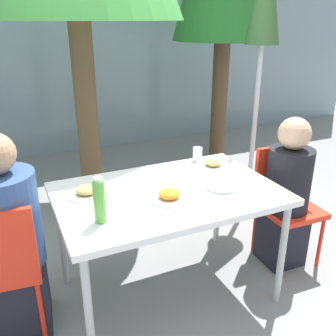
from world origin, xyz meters
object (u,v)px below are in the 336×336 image
(person_right, at_px, (286,197))
(closed_umbrella, at_px, (264,12))
(salad_bowl, at_px, (222,184))
(chair_left, at_px, (1,263))
(drinking_cup, at_px, (197,154))
(bottle, at_px, (99,201))
(person_left, at_px, (10,244))
(chair_right, at_px, (284,195))

(person_right, distance_m, closed_umbrella, 1.57)
(person_right, relative_size, closed_umbrella, 0.47)
(salad_bowl, bearing_deg, chair_left, 174.27)
(drinking_cup, bearing_deg, bottle, -147.03)
(chair_left, bearing_deg, person_left, 58.07)
(chair_left, relative_size, closed_umbrella, 0.36)
(chair_left, bearing_deg, drinking_cup, 20.46)
(closed_umbrella, bearing_deg, drinking_cup, -151.38)
(person_left, height_order, salad_bowl, person_left)
(person_right, distance_m, bottle, 1.44)
(closed_umbrella, bearing_deg, chair_left, -159.93)
(closed_umbrella, height_order, bottle, closed_umbrella)
(chair_right, relative_size, person_right, 0.77)
(person_left, bearing_deg, person_right, 2.01)
(chair_left, xyz_separation_m, drinking_cup, (1.40, 0.35, 0.30))
(chair_right, xyz_separation_m, closed_umbrella, (0.30, 0.81, 1.28))
(bottle, bearing_deg, person_right, 6.48)
(chair_left, relative_size, person_right, 0.77)
(bottle, xyz_separation_m, salad_bowl, (0.79, 0.09, -0.09))
(person_left, relative_size, closed_umbrella, 0.50)
(chair_left, xyz_separation_m, person_left, (0.06, 0.07, 0.06))
(chair_right, bearing_deg, person_left, 0.45)
(drinking_cup, distance_m, salad_bowl, 0.49)
(closed_umbrella, distance_m, salad_bowl, 1.68)
(chair_left, height_order, salad_bowl, chair_left)
(person_left, distance_m, drinking_cup, 1.39)
(bottle, bearing_deg, closed_umbrella, 30.87)
(chair_left, relative_size, drinking_cup, 8.46)
(chair_right, height_order, salad_bowl, chair_right)
(chair_left, xyz_separation_m, person_right, (1.91, -0.06, 0.03))
(person_right, relative_size, bottle, 4.52)
(chair_left, height_order, bottle, bottle)
(drinking_cup, bearing_deg, chair_left, -165.78)
(chair_left, height_order, person_right, person_right)
(chair_right, distance_m, closed_umbrella, 1.54)
(drinking_cup, height_order, salad_bowl, drinking_cup)
(chair_left, distance_m, drinking_cup, 1.47)
(chair_right, xyz_separation_m, bottle, (-1.45, -0.24, 0.37))
(chair_left, height_order, drinking_cup, chair_left)
(chair_right, bearing_deg, chair_left, 2.68)
(chair_left, height_order, closed_umbrella, closed_umbrella)
(bottle, relative_size, drinking_cup, 2.44)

